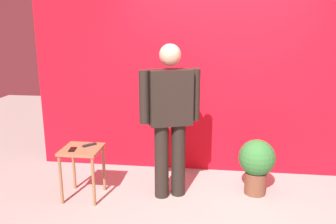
% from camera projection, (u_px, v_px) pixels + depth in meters
% --- Properties ---
extents(ground_plane, '(12.00, 12.00, 0.00)m').
position_uv_depth(ground_plane, '(218.00, 220.00, 3.73)').
color(ground_plane, '#9E9991').
extents(back_wall_red, '(5.13, 0.12, 2.72)m').
position_uv_depth(back_wall_red, '(220.00, 75.00, 4.72)').
color(back_wall_red, red).
rests_on(back_wall_red, ground_plane).
extents(standing_person, '(0.71, 0.40, 1.82)m').
position_uv_depth(standing_person, '(170.00, 114.00, 4.03)').
color(standing_person, black).
rests_on(standing_person, ground_plane).
extents(side_table, '(0.45, 0.45, 0.62)m').
position_uv_depth(side_table, '(82.00, 158.00, 4.11)').
color(side_table, olive).
rests_on(side_table, ground_plane).
extents(cell_phone, '(0.09, 0.15, 0.01)m').
position_uv_depth(cell_phone, '(72.00, 149.00, 4.03)').
color(cell_phone, black).
rests_on(cell_phone, side_table).
extents(tv_remote, '(0.15, 0.15, 0.02)m').
position_uv_depth(tv_remote, '(89.00, 145.00, 4.16)').
color(tv_remote, black).
rests_on(tv_remote, side_table).
extents(potted_plant, '(0.44, 0.44, 0.69)m').
position_uv_depth(potted_plant, '(257.00, 162.00, 4.22)').
color(potted_plant, brown).
rests_on(potted_plant, ground_plane).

